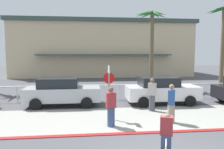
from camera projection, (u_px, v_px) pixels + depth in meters
name	position (u px, v px, depth m)	size (l,w,h in m)	color
ground_plane	(116.00, 95.00, 16.21)	(80.00, 80.00, 0.00)	#4C4C51
sidewalk_strip	(131.00, 118.00, 10.47)	(44.00, 4.00, 0.02)	#9E9E93
curb_paint	(141.00, 133.00, 8.49)	(44.00, 0.24, 0.03)	maroon
building_backdrop	(102.00, 49.00, 32.90)	(25.02, 11.87, 7.71)	beige
rail_fence	(119.00, 88.00, 14.65)	(26.70, 0.08, 1.04)	white
stop_sign_bike_lane	(109.00, 84.00, 10.15)	(0.52, 0.56, 2.56)	gray
palm_tree_1	(151.00, 28.00, 19.13)	(3.07, 3.27, 6.96)	brown
palm_tree_2	(223.00, 28.00, 19.25)	(3.05, 3.31, 7.34)	brown
car_silver_1	(62.00, 91.00, 12.93)	(4.40, 2.02, 1.69)	#B2B7BC
car_white_2	(161.00, 90.00, 13.42)	(4.40, 2.02, 1.69)	white
cyclist_yellow_0	(166.00, 141.00, 5.98)	(0.70, 1.72, 1.50)	black
pedestrian_0	(152.00, 96.00, 11.70)	(0.48, 0.45, 1.81)	#4C4C51
pedestrian_1	(171.00, 105.00, 9.70)	(0.43, 0.48, 1.77)	gray
pedestrian_2	(111.00, 108.00, 9.18)	(0.43, 0.36, 1.73)	#384C7A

